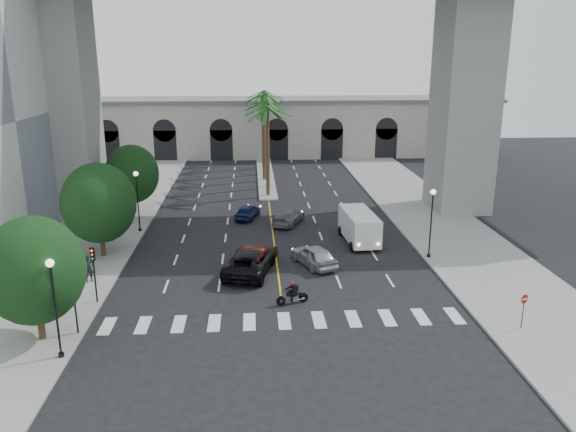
% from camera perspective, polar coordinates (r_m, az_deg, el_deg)
% --- Properties ---
extents(ground, '(140.00, 140.00, 0.00)m').
position_cam_1_polar(ground, '(34.11, -0.54, -9.47)').
color(ground, black).
rests_on(ground, ground).
extents(sidewalk_left, '(8.00, 100.00, 0.15)m').
position_cam_1_polar(sidewalk_left, '(49.83, -19.06, -1.94)').
color(sidewalk_left, gray).
rests_on(sidewalk_left, ground).
extents(sidewalk_right, '(8.00, 100.00, 0.15)m').
position_cam_1_polar(sidewalk_right, '(50.84, 15.60, -1.29)').
color(sidewalk_right, gray).
rests_on(sidewalk_right, ground).
extents(median, '(2.00, 24.00, 0.20)m').
position_cam_1_polar(median, '(70.30, -2.29, 4.03)').
color(median, gray).
rests_on(median, ground).
extents(pier_building, '(71.00, 10.50, 8.50)m').
position_cam_1_polar(pier_building, '(86.39, -2.63, 9.07)').
color(pier_building, beige).
rests_on(pier_building, ground).
extents(bridge, '(75.00, 13.00, 26.00)m').
position_cam_1_polar(bridge, '(53.13, 1.91, 20.14)').
color(bridge, gray).
rests_on(bridge, ground).
extents(palm_a, '(3.20, 3.20, 10.30)m').
position_cam_1_polar(palm_a, '(59.04, -2.12, 10.58)').
color(palm_a, '#47331E').
rests_on(palm_a, ground).
extents(palm_b, '(3.20, 3.20, 10.60)m').
position_cam_1_polar(palm_b, '(63.00, -2.14, 11.17)').
color(palm_b, '#47331E').
rests_on(palm_b, ground).
extents(palm_c, '(3.20, 3.20, 10.10)m').
position_cam_1_polar(palm_c, '(67.01, -2.50, 11.06)').
color(palm_c, '#47331E').
rests_on(palm_c, ground).
extents(palm_d, '(3.20, 3.20, 10.90)m').
position_cam_1_polar(palm_d, '(70.95, -2.30, 11.93)').
color(palm_d, '#47331E').
rests_on(palm_d, ground).
extents(palm_e, '(3.20, 3.20, 10.40)m').
position_cam_1_polar(palm_e, '(74.97, -2.57, 11.80)').
color(palm_e, '#47331E').
rests_on(palm_e, ground).
extents(palm_f, '(3.20, 3.20, 10.70)m').
position_cam_1_polar(palm_f, '(78.94, -2.42, 12.21)').
color(palm_f, '#47331E').
rests_on(palm_f, ground).
extents(street_tree_near, '(5.20, 5.20, 6.89)m').
position_cam_1_polar(street_tree_near, '(31.80, -24.41, -5.06)').
color(street_tree_near, '#382616').
rests_on(street_tree_near, ground).
extents(street_tree_mid, '(5.44, 5.44, 7.21)m').
position_cam_1_polar(street_tree_mid, '(43.56, -18.67, 1.25)').
color(street_tree_mid, '#382616').
rests_on(street_tree_mid, ground).
extents(street_tree_far, '(5.04, 5.04, 6.68)m').
position_cam_1_polar(street_tree_far, '(55.01, -15.57, 4.12)').
color(street_tree_far, '#382616').
rests_on(street_tree_far, ground).
extents(lamp_post_left_near, '(0.40, 0.40, 5.35)m').
position_cam_1_polar(lamp_post_left_near, '(29.81, -22.64, -7.91)').
color(lamp_post_left_near, black).
rests_on(lamp_post_left_near, ground).
extents(lamp_post_left_far, '(0.40, 0.40, 5.35)m').
position_cam_1_polar(lamp_post_left_far, '(49.10, -15.04, 1.96)').
color(lamp_post_left_far, black).
rests_on(lamp_post_left_far, ground).
extents(lamp_post_right, '(0.40, 0.40, 5.35)m').
position_cam_1_polar(lamp_post_right, '(42.48, 14.36, -0.15)').
color(lamp_post_right, black).
rests_on(lamp_post_right, ground).
extents(traffic_signal_near, '(0.25, 0.18, 3.65)m').
position_cam_1_polar(traffic_signal_near, '(32.22, -20.95, -7.30)').
color(traffic_signal_near, black).
rests_on(traffic_signal_near, ground).
extents(traffic_signal_far, '(0.25, 0.18, 3.65)m').
position_cam_1_polar(traffic_signal_far, '(35.78, -19.14, -4.80)').
color(traffic_signal_far, black).
rests_on(traffic_signal_far, ground).
extents(motorcycle_rider, '(2.00, 0.73, 1.48)m').
position_cam_1_polar(motorcycle_rider, '(34.59, 0.53, -7.88)').
color(motorcycle_rider, black).
rests_on(motorcycle_rider, ground).
extents(car_a, '(3.45, 4.86, 1.54)m').
position_cam_1_polar(car_a, '(40.64, 2.67, -4.02)').
color(car_a, '#A09FA4').
rests_on(car_a, ground).
extents(car_b, '(3.39, 5.08, 1.58)m').
position_cam_1_polar(car_b, '(40.36, -3.25, -4.14)').
color(car_b, '#42160D').
rests_on(car_b, ground).
extents(car_c, '(4.15, 6.59, 1.70)m').
position_cam_1_polar(car_c, '(39.26, -3.91, -4.66)').
color(car_c, black).
rests_on(car_c, ground).
extents(car_d, '(3.61, 5.08, 1.36)m').
position_cam_1_polar(car_d, '(50.50, 0.03, -0.08)').
color(car_d, slate).
rests_on(car_d, ground).
extents(car_e, '(2.69, 4.29, 1.36)m').
position_cam_1_polar(car_e, '(52.36, -4.12, 0.46)').
color(car_e, '#101B4C').
rests_on(car_e, ground).
extents(cargo_van, '(2.67, 6.02, 2.51)m').
position_cam_1_polar(cargo_van, '(45.71, 7.25, -1.01)').
color(cargo_van, white).
rests_on(cargo_van, ground).
extents(pedestrian_a, '(0.79, 0.68, 1.83)m').
position_cam_1_polar(pedestrian_a, '(39.63, -19.60, -5.06)').
color(pedestrian_a, black).
rests_on(pedestrian_a, sidewalk_left).
extents(pedestrian_b, '(0.92, 0.82, 1.57)m').
position_cam_1_polar(pedestrian_b, '(44.31, -22.70, -3.35)').
color(pedestrian_b, black).
rests_on(pedestrian_b, sidewalk_left).
extents(do_not_enter_sign, '(0.50, 0.24, 2.18)m').
position_cam_1_polar(do_not_enter_sign, '(33.57, 22.83, -8.29)').
color(do_not_enter_sign, black).
rests_on(do_not_enter_sign, ground).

